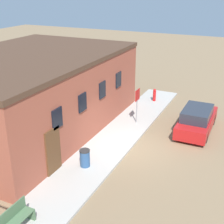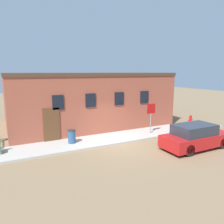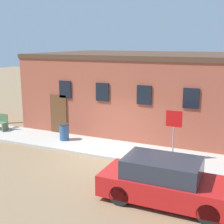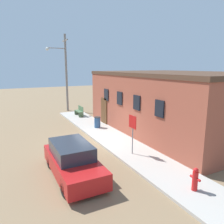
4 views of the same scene
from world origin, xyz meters
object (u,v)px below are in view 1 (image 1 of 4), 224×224
stop_sign (137,100)px  parked_car (197,120)px  bench (16,220)px  trash_bin (85,158)px  fire_hydrant (154,95)px

stop_sign → parked_car: 3.61m
parked_car → bench: bearing=159.9°
stop_sign → trash_bin: bearing=176.0°
bench → trash_bin: 4.50m
fire_hydrant → parked_car: (-3.43, -3.64, 0.11)m
fire_hydrant → stop_sign: size_ratio=0.43×
bench → parked_car: (10.70, -3.92, 0.13)m
fire_hydrant → bench: bearing=178.9°
fire_hydrant → parked_car: 5.01m
fire_hydrant → stop_sign: stop_sign is taller
trash_bin → parked_car: size_ratio=0.19×
fire_hydrant → parked_car: parked_car is taller
bench → trash_bin: bench is taller
trash_bin → bench: bearing=178.8°
bench → trash_bin: size_ratio=1.63×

